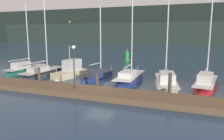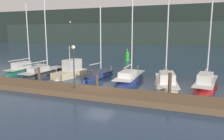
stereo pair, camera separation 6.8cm
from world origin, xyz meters
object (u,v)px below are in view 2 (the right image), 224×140
(sailboat_berth_1, at_px, (26,71))
(motorboat_berth_3, at_px, (70,73))
(sailboat_berth_4, at_px, (98,77))
(sailboat_berth_7, at_px, (205,86))
(channel_buoy, at_px, (127,56))
(sailboat_berth_5, at_px, (130,80))
(sailboat_berth_2, at_px, (44,74))
(dock_lamppost, at_px, (74,59))
(sailboat_berth_6, at_px, (166,84))

(sailboat_berth_1, xyz_separation_m, motorboat_berth_3, (6.97, -0.62, 0.26))
(sailboat_berth_4, bearing_deg, sailboat_berth_7, -2.67)
(sailboat_berth_4, relative_size, channel_buoy, 4.17)
(sailboat_berth_1, distance_m, channel_buoy, 18.27)
(sailboat_berth_4, relative_size, sailboat_berth_7, 0.89)
(sailboat_berth_5, distance_m, sailboat_berth_7, 7.29)
(sailboat_berth_2, bearing_deg, sailboat_berth_1, 166.77)
(sailboat_berth_7, relative_size, dock_lamppost, 2.72)
(motorboat_berth_3, relative_size, sailboat_berth_7, 0.53)
(sailboat_berth_4, distance_m, dock_lamppost, 6.99)
(sailboat_berth_1, xyz_separation_m, sailboat_berth_5, (14.12, -0.57, -0.01))
(sailboat_berth_6, bearing_deg, sailboat_berth_5, 172.73)
(sailboat_berth_6, bearing_deg, sailboat_berth_7, 5.82)
(sailboat_berth_7, height_order, channel_buoy, sailboat_berth_7)
(sailboat_berth_1, distance_m, sailboat_berth_4, 10.34)
(motorboat_berth_3, xyz_separation_m, sailboat_berth_6, (10.91, -0.43, -0.24))
(sailboat_berth_1, bearing_deg, channel_buoy, 61.50)
(sailboat_berth_5, height_order, channel_buoy, sailboat_berth_5)
(sailboat_berth_4, xyz_separation_m, sailboat_berth_7, (11.07, -0.52, 0.07))
(sailboat_berth_2, height_order, channel_buoy, sailboat_berth_2)
(motorboat_berth_3, bearing_deg, channel_buoy, 84.02)
(sailboat_berth_4, relative_size, sailboat_berth_6, 0.71)
(dock_lamppost, bearing_deg, sailboat_berth_7, 29.47)
(sailboat_berth_2, relative_size, sailboat_berth_5, 0.79)
(motorboat_berth_3, height_order, sailboat_berth_4, sailboat_berth_4)
(sailboat_berth_7, distance_m, dock_lamppost, 12.20)
(dock_lamppost, bearing_deg, sailboat_berth_6, 38.83)
(sailboat_berth_2, bearing_deg, channel_buoy, 72.45)
(sailboat_berth_7, relative_size, channel_buoy, 4.68)
(dock_lamppost, bearing_deg, sailboat_berth_2, 143.16)
(sailboat_berth_2, relative_size, dock_lamppost, 2.66)
(channel_buoy, bearing_deg, sailboat_berth_4, -84.28)
(sailboat_berth_1, xyz_separation_m, dock_lamppost, (11.05, -6.54, 2.76))
(sailboat_berth_2, xyz_separation_m, sailboat_berth_6, (14.49, -0.25, 0.02))
(sailboat_berth_2, distance_m, sailboat_berth_5, 10.73)
(sailboat_berth_6, relative_size, sailboat_berth_7, 1.26)
(sailboat_berth_2, xyz_separation_m, sailboat_berth_7, (18.02, 0.11, 0.04))
(sailboat_berth_5, relative_size, channel_buoy, 5.81)
(sailboat_berth_1, height_order, sailboat_berth_7, sailboat_berth_7)
(sailboat_berth_4, bearing_deg, sailboat_berth_2, -174.87)
(sailboat_berth_6, bearing_deg, sailboat_berth_2, 179.00)
(sailboat_berth_7, bearing_deg, sailboat_berth_1, 178.16)
(sailboat_berth_1, height_order, dock_lamppost, sailboat_berth_1)
(sailboat_berth_1, height_order, sailboat_berth_6, sailboat_berth_6)
(sailboat_berth_1, height_order, motorboat_berth_3, sailboat_berth_1)
(sailboat_berth_4, height_order, sailboat_berth_5, sailboat_berth_5)
(sailboat_berth_5, relative_size, sailboat_berth_6, 0.99)
(sailboat_berth_6, height_order, channel_buoy, sailboat_berth_6)
(motorboat_berth_3, bearing_deg, sailboat_berth_6, -2.26)
(motorboat_berth_3, distance_m, dock_lamppost, 7.61)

